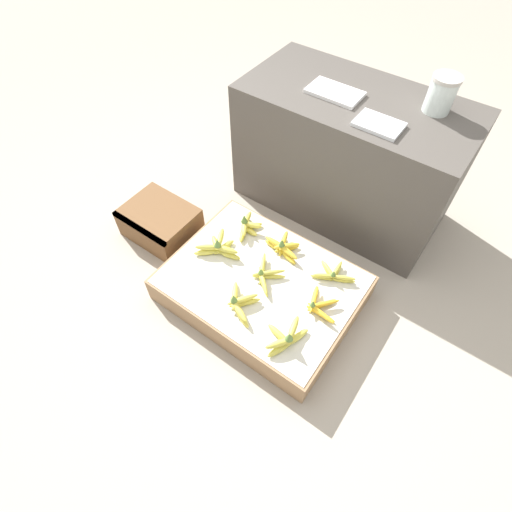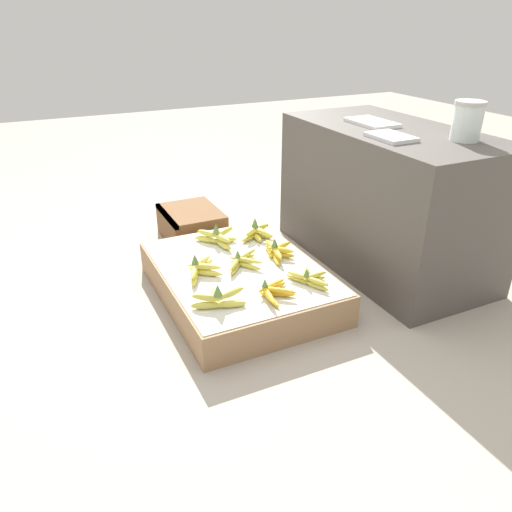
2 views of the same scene
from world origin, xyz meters
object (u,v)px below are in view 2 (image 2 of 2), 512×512
at_px(banana_bunch_back_midright, 309,278).
at_px(banana_bunch_back_left, 257,232).
at_px(wooden_crate, 191,224).
at_px(banana_bunch_front_midleft, 200,269).
at_px(banana_bunch_middle_left, 218,237).
at_px(glass_jar, 467,121).
at_px(banana_bunch_back_midleft, 277,251).
at_px(banana_bunch_middle_midleft, 242,261).
at_px(banana_bunch_front_midright, 218,298).
at_px(banana_bunch_middle_midright, 273,291).
at_px(foam_tray_white, 372,123).

bearing_deg(banana_bunch_back_midright, banana_bunch_back_left, 179.88).
relative_size(wooden_crate, banana_bunch_front_midleft, 1.82).
xyz_separation_m(wooden_crate, banana_bunch_front_midleft, (0.73, -0.20, 0.10)).
distance_m(banana_bunch_middle_left, glass_jar, 1.28).
bearing_deg(glass_jar, banana_bunch_middle_left, -122.89).
bearing_deg(banana_bunch_middle_left, banana_bunch_back_midright, 20.13).
relative_size(wooden_crate, banana_bunch_middle_left, 1.71).
distance_m(wooden_crate, banana_bunch_back_midleft, 0.75).
height_order(wooden_crate, banana_bunch_middle_midleft, banana_bunch_middle_midleft).
relative_size(banana_bunch_back_left, banana_bunch_back_midright, 0.93).
bearing_deg(banana_bunch_middle_left, banana_bunch_front_midleft, -34.99).
xyz_separation_m(banana_bunch_front_midright, banana_bunch_middle_left, (-0.57, 0.22, -0.00)).
bearing_deg(banana_bunch_middle_left, banana_bunch_middle_midright, 0.85).
xyz_separation_m(banana_bunch_back_left, banana_bunch_back_midleft, (0.24, -0.01, -0.00)).
bearing_deg(banana_bunch_back_midleft, banana_bunch_front_midright, -55.13).
bearing_deg(banana_bunch_back_left, foam_tray_white, 78.51).
bearing_deg(banana_bunch_back_midleft, banana_bunch_middle_left, -143.52).
relative_size(banana_bunch_front_midleft, banana_bunch_middle_midright, 1.19).
height_order(banana_bunch_front_midleft, banana_bunch_back_midleft, banana_bunch_front_midleft).
distance_m(banana_bunch_middle_left, banana_bunch_middle_midleft, 0.29).
relative_size(banana_bunch_front_midright, foam_tray_white, 0.89).
bearing_deg(banana_bunch_middle_midright, banana_bunch_front_midright, -97.70).
xyz_separation_m(banana_bunch_middle_midleft, banana_bunch_back_left, (-0.26, 0.20, 0.01)).
bearing_deg(banana_bunch_middle_midright, glass_jar, 89.28).
distance_m(banana_bunch_front_midleft, banana_bunch_middle_left, 0.35).
xyz_separation_m(banana_bunch_front_midright, banana_bunch_middle_midleft, (-0.28, 0.23, -0.01)).
height_order(banana_bunch_back_left, banana_bunch_back_midleft, banana_bunch_back_left).
bearing_deg(glass_jar, banana_bunch_middle_midright, -90.72).
relative_size(wooden_crate, banana_bunch_back_midleft, 1.81).
distance_m(banana_bunch_front_midright, banana_bunch_back_midleft, 0.52).
bearing_deg(foam_tray_white, banana_bunch_middle_left, -100.84).
relative_size(banana_bunch_front_midright, banana_bunch_back_midright, 1.12).
bearing_deg(banana_bunch_front_midright, banana_bunch_front_midleft, 175.13).
bearing_deg(foam_tray_white, banana_bunch_front_midleft, -82.24).
distance_m(banana_bunch_middle_midright, banana_bunch_back_midleft, 0.38).
relative_size(banana_bunch_back_midleft, banana_bunch_back_midright, 1.03).
bearing_deg(banana_bunch_front_midleft, wooden_crate, 164.43).
bearing_deg(banana_bunch_middle_left, banana_bunch_back_left, 81.01).
height_order(banana_bunch_middle_left, glass_jar, glass_jar).
xyz_separation_m(banana_bunch_back_midright, foam_tray_white, (-0.41, 0.58, 0.55)).
relative_size(banana_bunch_front_midright, banana_bunch_middle_midright, 1.30).
bearing_deg(banana_bunch_back_midleft, banana_bunch_back_midright, 1.18).
distance_m(banana_bunch_middle_left, banana_bunch_back_left, 0.21).
height_order(banana_bunch_back_midleft, banana_bunch_back_midright, banana_bunch_back_midleft).
xyz_separation_m(banana_bunch_front_midleft, foam_tray_white, (-0.14, 0.99, 0.54)).
height_order(wooden_crate, glass_jar, glass_jar).
bearing_deg(wooden_crate, banana_bunch_middle_left, -0.48).
height_order(wooden_crate, banana_bunch_back_midright, banana_bunch_back_midright).
distance_m(banana_bunch_front_midright, banana_bunch_middle_left, 0.61).
bearing_deg(glass_jar, banana_bunch_middle_midleft, -108.77).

